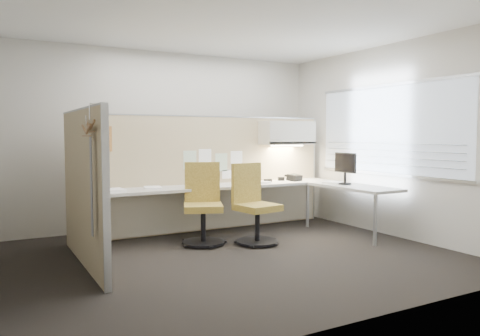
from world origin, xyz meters
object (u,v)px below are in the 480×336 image
monitor (345,166)px  phone (294,178)px  chair_right (254,207)px  desk (244,193)px  chair_left (203,206)px

monitor → phone: 0.93m
chair_right → phone: chair_right is taller
desk → chair_right: 0.69m
chair_right → chair_left: bearing=144.0°
monitor → phone: monitor is taller
chair_right → phone: 1.48m
chair_left → monitor: bearing=12.5°
desk → monitor: monitor is taller
monitor → desk: bearing=63.6°
desk → monitor: bearing=-26.9°
phone → desk: bearing=170.6°
monitor → phone: size_ratio=1.86×
chair_left → monitor: size_ratio=2.28×
desk → chair_right: (-0.21, -0.65, -0.10)m
chair_right → phone: bearing=23.7°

